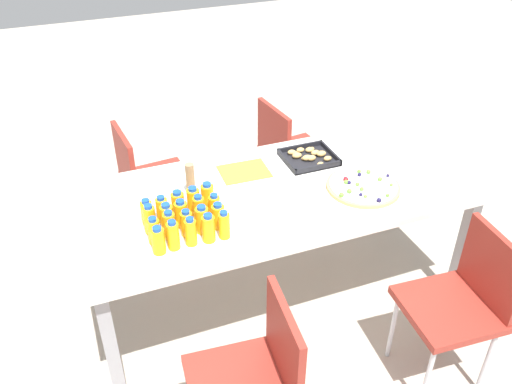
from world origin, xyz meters
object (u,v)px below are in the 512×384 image
chair_near_left (256,374)px  juice_bottle_18 (193,201)px  juice_bottle_16 (162,209)px  juice_bottle_17 (178,205)px  juice_bottle_12 (181,214)px  juice_bottle_1 (173,235)px  juice_bottle_9 (218,216)px  juice_bottle_3 (209,228)px  juice_bottle_6 (169,226)px  party_table (278,200)px  juice_bottle_7 (187,223)px  chair_near_right (463,298)px  juice_bottle_10 (150,219)px  juice_bottle_13 (199,210)px  juice_bottle_19 (208,197)px  cardboard_tube (190,180)px  paper_folder (244,171)px  chair_far_right (288,150)px  juice_bottle_15 (147,212)px  juice_bottle_0 (158,241)px  juice_bottle_2 (191,232)px  juice_bottle_4 (224,225)px  fruit_pizza (363,186)px  chair_far_left (147,177)px  plate_stack (283,201)px  juice_bottle_5 (154,231)px  juice_bottle_8 (202,220)px  snack_tray (309,157)px  napkin_stack (104,224)px

chair_near_left → juice_bottle_18: (-0.01, 0.79, 0.33)m
juice_bottle_16 → juice_bottle_17: size_ratio=0.96×
juice_bottle_16 → juice_bottle_12: bearing=-41.9°
juice_bottle_1 → juice_bottle_9: 0.24m
juice_bottle_1 → juice_bottle_3: bearing=-1.5°
juice_bottle_3 → juice_bottle_6: juice_bottle_6 is taller
party_table → juice_bottle_7: 0.58m
chair_near_right → juice_bottle_10: juice_bottle_10 is taller
juice_bottle_7 → juice_bottle_13: 0.11m
juice_bottle_9 → juice_bottle_19: juice_bottle_19 is taller
juice_bottle_18 → cardboard_tube: cardboard_tube is taller
chair_near_left → paper_folder: size_ratio=3.19×
juice_bottle_12 → juice_bottle_19: 0.17m
chair_near_left → juice_bottle_3: bearing=5.7°
chair_far_right → juice_bottle_7: 1.38m
chair_far_right → paper_folder: 0.79m
chair_near_right → juice_bottle_15: juice_bottle_15 is taller
juice_bottle_0 → paper_folder: (0.57, 0.49, -0.06)m
juice_bottle_2 → juice_bottle_13: size_ratio=0.95×
juice_bottle_4 → fruit_pizza: bearing=8.8°
chair_far_left → paper_folder: chair_far_left is taller
juice_bottle_7 → juice_bottle_12: 0.08m
juice_bottle_1 → chair_far_left: bearing=86.6°
juice_bottle_19 → paper_folder: 0.39m
juice_bottle_15 → plate_stack: bearing=-7.1°
juice_bottle_7 → fruit_pizza: juice_bottle_7 is taller
cardboard_tube → chair_far_left: bearing=100.2°
fruit_pizza → paper_folder: 0.63m
chair_far_right → plate_stack: (-0.43, -0.89, 0.27)m
juice_bottle_3 → juice_bottle_6: bearing=153.0°
chair_far_right → juice_bottle_4: 1.34m
juice_bottle_5 → paper_folder: 0.71m
party_table → juice_bottle_5: 0.72m
chair_far_right → juice_bottle_5: 1.49m
chair_near_left → juice_bottle_2: (-0.09, 0.57, 0.32)m
juice_bottle_6 → chair_far_left: bearing=86.5°
juice_bottle_3 → juice_bottle_8: bearing=96.2°
juice_bottle_2 → juice_bottle_16: juice_bottle_2 is taller
chair_far_right → juice_bottle_1: (-1.02, -1.03, 0.33)m
juice_bottle_2 → juice_bottle_8: same height
juice_bottle_15 → snack_tray: 0.99m
snack_tray → paper_folder: snack_tray is taller
chair_near_left → juice_bottle_19: size_ratio=5.52×
juice_bottle_17 → napkin_stack: bearing=170.1°
snack_tray → paper_folder: 0.38m
juice_bottle_3 → snack_tray: juice_bottle_3 is taller
juice_bottle_5 → paper_folder: juice_bottle_5 is taller
chair_far_right → juice_bottle_9: 1.28m
juice_bottle_4 → juice_bottle_0: bearing=179.7°
juice_bottle_6 → cardboard_tube: (0.18, 0.30, 0.02)m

